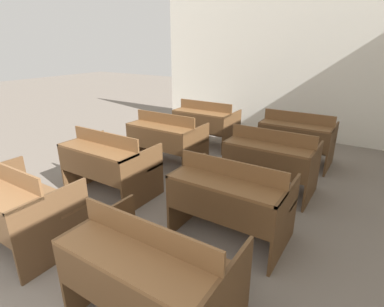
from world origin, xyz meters
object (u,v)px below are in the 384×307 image
(bench_front_left, at_px, (15,203))
(bench_front_right, at_px, (151,271))
(bench_second_left, at_px, (109,162))
(bench_back_right, at_px, (296,137))
(bench_third_left, at_px, (166,138))
(bench_third_right, at_px, (271,159))
(bench_back_left, at_px, (206,122))
(bench_second_right, at_px, (231,198))

(bench_front_left, height_order, bench_front_right, same)
(bench_front_right, bearing_deg, bench_second_left, 144.72)
(bench_front_right, bearing_deg, bench_back_right, 89.64)
(bench_back_right, bearing_deg, bench_third_left, -145.19)
(bench_front_right, height_order, bench_third_left, same)
(bench_front_right, relative_size, bench_third_left, 1.00)
(bench_front_right, height_order, bench_back_right, same)
(bench_third_right, bearing_deg, bench_back_left, 144.56)
(bench_front_left, relative_size, bench_front_right, 1.00)
(bench_back_left, bearing_deg, bench_third_right, -35.44)
(bench_front_right, xyz_separation_m, bench_third_left, (-1.73, 2.45, 0.00))
(bench_second_right, relative_size, bench_third_right, 1.00)
(bench_front_right, bearing_deg, bench_third_left, 125.21)
(bench_second_right, distance_m, bench_third_left, 2.13)
(bench_second_left, xyz_separation_m, bench_second_right, (1.74, -0.01, 0.00))
(bench_front_right, distance_m, bench_third_right, 2.45)
(bench_third_left, bearing_deg, bench_front_right, -54.79)
(bench_front_left, relative_size, bench_third_right, 1.00)
(bench_second_left, distance_m, bench_third_left, 1.22)
(bench_third_left, bearing_deg, bench_second_right, -35.33)
(bench_second_left, xyz_separation_m, bench_back_right, (1.75, 2.44, 0.00))
(bench_front_right, distance_m, bench_back_left, 4.04)
(bench_second_left, xyz_separation_m, bench_third_right, (1.73, 1.22, 0.00))
(bench_front_left, relative_size, bench_second_right, 1.00)
(bench_front_right, relative_size, bench_second_right, 1.00)
(bench_front_left, distance_m, bench_third_right, 2.98)
(bench_back_left, xyz_separation_m, bench_back_right, (1.72, 0.00, 0.00))
(bench_second_right, xyz_separation_m, bench_third_left, (-1.74, 1.23, 0.00))
(bench_third_left, bearing_deg, bench_back_left, 88.73)
(bench_second_right, height_order, bench_back_left, same)
(bench_front_right, bearing_deg, bench_second_right, 89.47)
(bench_second_right, bearing_deg, bench_second_left, 179.69)
(bench_front_left, bearing_deg, bench_front_right, -0.02)
(bench_second_left, bearing_deg, bench_second_right, -0.31)
(bench_front_left, bearing_deg, bench_third_right, 55.24)
(bench_third_left, relative_size, bench_back_left, 1.00)
(bench_front_left, bearing_deg, bench_second_right, 35.40)
(bench_third_left, relative_size, bench_back_right, 1.00)
(bench_third_right, xyz_separation_m, bench_back_right, (0.02, 1.21, 0.00))
(bench_third_left, distance_m, bench_third_right, 1.73)
(bench_second_right, relative_size, bench_back_right, 1.00)
(bench_back_left, bearing_deg, bench_back_right, 0.12)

